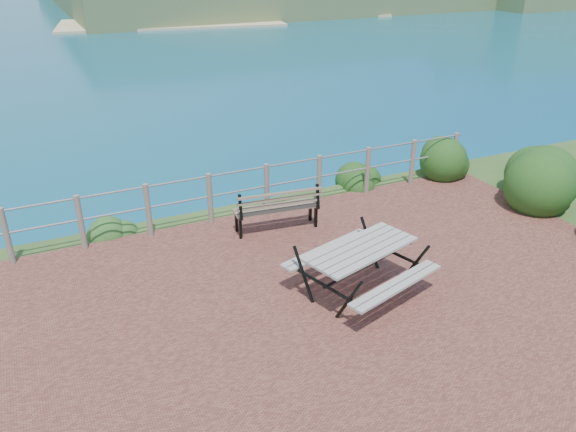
# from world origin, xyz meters

# --- Properties ---
(ground) EXTENTS (10.00, 7.00, 0.12)m
(ground) POSITION_xyz_m (0.00, 0.00, 0.00)
(ground) COLOR brown
(ground) RESTS_ON ground
(safety_railing) EXTENTS (9.40, 0.10, 1.00)m
(safety_railing) POSITION_xyz_m (0.00, 3.35, 0.57)
(safety_railing) COLOR #6B5B4C
(safety_railing) RESTS_ON ground
(picnic_table) EXTENTS (1.90, 1.49, 0.75)m
(picnic_table) POSITION_xyz_m (0.15, 0.18, 0.48)
(picnic_table) COLOR gray
(picnic_table) RESTS_ON ground
(park_bench) EXTENTS (1.60, 0.57, 0.88)m
(park_bench) POSITION_xyz_m (-0.14, 2.60, 0.58)
(park_bench) COLOR brown
(park_bench) RESTS_ON ground
(shrub_right_front) EXTENTS (1.41, 1.41, 2.01)m
(shrub_right_front) POSITION_xyz_m (5.17, 1.70, 0.00)
(shrub_right_front) COLOR #174013
(shrub_right_front) RESTS_ON ground
(shrub_right_edge) EXTENTS (1.10, 1.10, 1.57)m
(shrub_right_edge) POSITION_xyz_m (4.56, 3.66, 0.00)
(shrub_right_edge) COLOR #174013
(shrub_right_edge) RESTS_ON ground
(shrub_lip_west) EXTENTS (0.82, 0.82, 0.58)m
(shrub_lip_west) POSITION_xyz_m (-2.92, 3.92, 0.00)
(shrub_lip_west) COLOR #215923
(shrub_lip_west) RESTS_ON ground
(shrub_lip_east) EXTENTS (0.86, 0.86, 0.64)m
(shrub_lip_east) POSITION_xyz_m (2.55, 3.95, 0.00)
(shrub_lip_east) COLOR #174013
(shrub_lip_east) RESTS_ON ground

